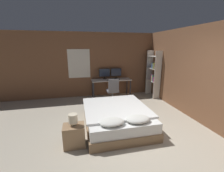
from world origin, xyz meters
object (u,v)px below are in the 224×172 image
Objects in this scene: bedside_lamp at (73,119)px; keyboard at (112,80)px; computer_mouse at (119,80)px; bed at (117,117)px; bookshelf at (154,73)px; office_chair at (113,93)px; monitor_left at (105,73)px; monitor_right at (116,73)px; nightstand at (74,136)px; desk at (111,82)px.

bedside_lamp is 0.64× the size of keyboard.
keyboard is 0.29m from computer_mouse.
bookshelf is (2.18, 2.09, 0.80)m from bed.
bedside_lamp is 2.87m from office_chair.
monitor_left is (0.15, 2.65, 0.76)m from bed.
monitor_left reaches higher than computer_mouse.
monitor_right is (0.67, 2.65, 0.76)m from bed.
nightstand is 1.19× the size of keyboard.
desk is 0.85× the size of bookshelf.
computer_mouse is at bearing 72.99° from bed.
bed is 2.76m from monitor_left.
computer_mouse reaches higher than keyboard.
monitor_right is at bearing 67.29° from office_chair.
nightstand is (-1.11, -0.63, -0.02)m from bed.
monitor_right is at bearing 34.34° from desk.
bed is 28.91× the size of computer_mouse.
keyboard is (1.52, 2.94, 0.13)m from bedside_lamp.
nightstand is 4.35m from bookshelf.
nightstand is at bearing -140.49° from bookshelf.
keyboard is 1.81m from bookshelf.
office_chair is at bearing -100.07° from keyboard.
desk is at bearing -34.34° from monitor_left.
bed is 1.88m from office_chair.
computer_mouse is at bearing 171.53° from bookshelf.
bed is at bearing -107.01° from computer_mouse.
computer_mouse is (1.82, 2.94, 0.14)m from bedside_lamp.
office_chair is 1.99m from bookshelf.
keyboard is 5.83× the size of computer_mouse.
bedside_lamp is 3.46m from desk.
desk is at bearing 63.90° from nightstand.
bed is 3.12m from bookshelf.
office_chair is (-0.08, -0.64, -0.30)m from desk.
bed is 7.78× the size of bedside_lamp.
monitor_right is 0.50× the size of office_chair.
office_chair reaches higher than computer_mouse.
computer_mouse is (0.29, 0.00, 0.01)m from keyboard.
monitor_right is at bearing 53.54° from keyboard.
desk is 3.58× the size of monitor_right.
bedside_lamp is 3.72× the size of computer_mouse.
nightstand is 0.29× the size of desk.
bookshelf reaches higher than nightstand.
keyboard is (0.00, -0.17, 0.10)m from desk.
bedside_lamp is 0.28× the size of office_chair.
computer_mouse is at bearing 58.25° from nightstand.
monitor_left reaches higher than desk.
bookshelf is at bearing -8.47° from computer_mouse.
monitor_left reaches higher than nightstand.
bookshelf is (1.77, -0.22, 0.29)m from keyboard.
bedside_lamp is at bearing -116.10° from desk.
monitor_left is 0.51m from monitor_right.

